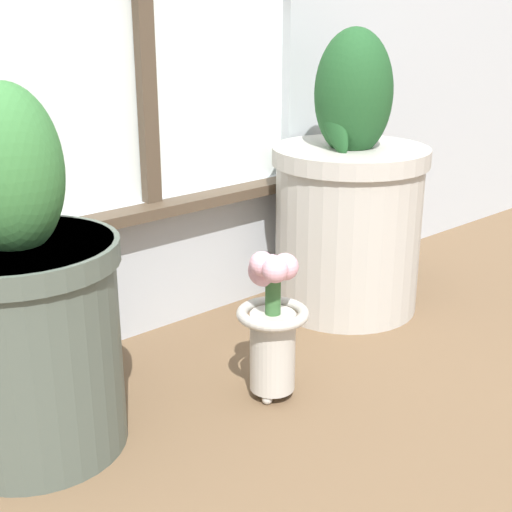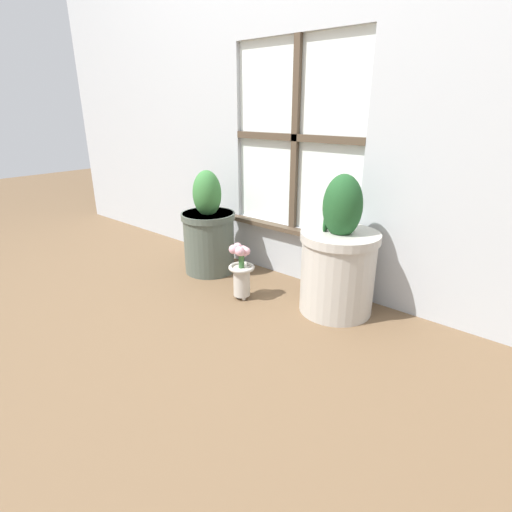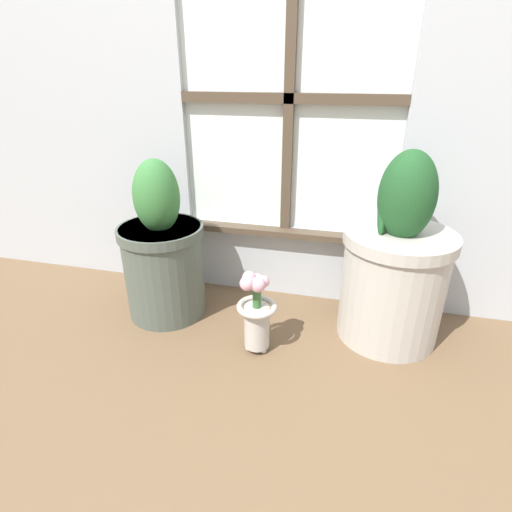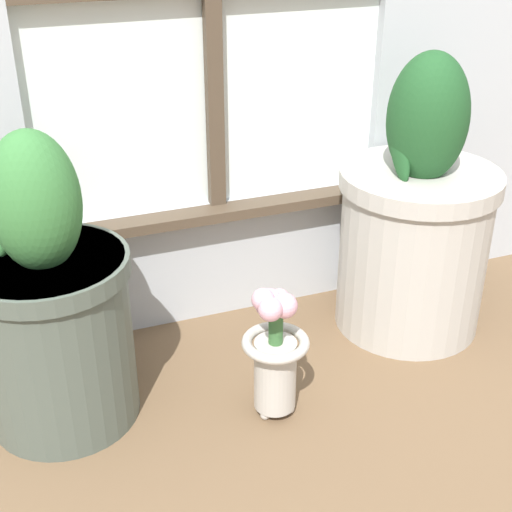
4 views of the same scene
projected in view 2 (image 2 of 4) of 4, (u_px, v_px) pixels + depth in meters
The scene contains 5 objects.
ground_plane at pixel (230, 306), 1.98m from camera, with size 10.00×10.00×0.00m, color brown.
wall_with_window at pixel (301, 32), 1.91m from camera, with size 4.40×0.10×2.50m.
potted_plant_left at pixel (209, 232), 2.33m from camera, with size 0.31×0.31×0.60m.
potted_plant_right at pixel (338, 260), 1.86m from camera, with size 0.36×0.36×0.66m.
flower_vase at pixel (241, 270), 2.01m from camera, with size 0.13×0.13×0.30m.
Camera 2 is at (1.25, -1.26, 0.93)m, focal length 28.00 mm.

